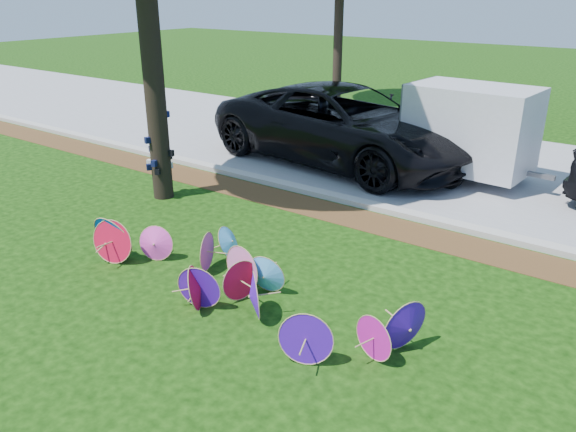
{
  "coord_description": "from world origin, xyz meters",
  "views": [
    {
      "loc": [
        5.52,
        -4.9,
        4.37
      ],
      "look_at": [
        0.5,
        2.0,
        0.9
      ],
      "focal_mm": 35.0,
      "sensor_mm": 36.0,
      "label": 1
    }
  ],
  "objects": [
    {
      "name": "mulch_strip",
      "position": [
        0.0,
        4.5,
        0.01
      ],
      "size": [
        90.0,
        1.0,
        0.01
      ],
      "primitive_type": "cube",
      "color": "#472D16",
      "rests_on": "ground"
    },
    {
      "name": "street",
      "position": [
        0.0,
        9.35,
        0.01
      ],
      "size": [
        90.0,
        8.0,
        0.01
      ],
      "primitive_type": "cube",
      "color": "gray",
      "rests_on": "ground"
    },
    {
      "name": "parasol_pile",
      "position": [
        0.21,
        0.61,
        0.35
      ],
      "size": [
        5.96,
        2.22,
        0.83
      ],
      "color": "#FF42C5",
      "rests_on": "ground"
    },
    {
      "name": "black_van",
      "position": [
        -1.88,
        7.81,
        1.01
      ],
      "size": [
        7.63,
        4.18,
        2.03
      ],
      "primitive_type": "imported",
      "rotation": [
        0.0,
        0.0,
        1.45
      ],
      "color": "black",
      "rests_on": "ground"
    },
    {
      "name": "ground",
      "position": [
        0.0,
        0.0,
        0.0
      ],
      "size": [
        90.0,
        90.0,
        0.0
      ],
      "primitive_type": "plane",
      "color": "black",
      "rests_on": "ground"
    },
    {
      "name": "cargo_trailer",
      "position": [
        1.31,
        8.32,
        1.28
      ],
      "size": [
        2.92,
        1.96,
        2.57
      ],
      "primitive_type": "cube",
      "rotation": [
        0.0,
        0.0,
        -0.07
      ],
      "color": "silver",
      "rests_on": "ground"
    },
    {
      "name": "curb",
      "position": [
        0.0,
        5.2,
        0.06
      ],
      "size": [
        90.0,
        0.3,
        0.12
      ],
      "primitive_type": "cube",
      "color": "#B7B5AD",
      "rests_on": "ground"
    }
  ]
}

